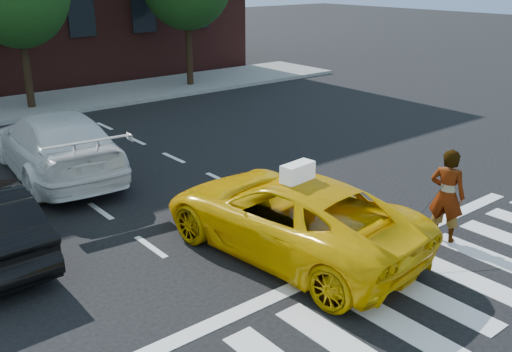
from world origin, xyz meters
The scene contains 9 objects.
ground centered at (0.00, 0.00, 0.00)m, with size 120.00×120.00×0.00m, color black.
crosswalk centered at (0.00, 0.00, 0.01)m, with size 13.00×2.40×0.01m, color silver.
stop_line centered at (0.00, 1.60, 0.01)m, with size 12.00×0.30×0.01m, color silver.
sidewalk_far centered at (0.00, 17.50, 0.07)m, with size 30.00×4.00×0.15m, color slate.
taxi centered at (0.35, 2.66, 0.72)m, with size 2.40×5.21×1.45m, color #EAB204.
white_suv centered at (-1.40, 9.48, 0.82)m, with size 2.30×5.65×1.64m, color white.
woman centered at (2.98, 1.10, 0.92)m, with size 0.67×0.44×1.84m, color #999999.
dog centered at (1.21, 1.00, 0.20)m, with size 0.61×0.32×0.35m.
taxi_sign centered at (0.35, 2.46, 1.61)m, with size 0.65×0.28×0.32m, color white.
Camera 1 is at (-6.19, -4.38, 4.97)m, focal length 40.00 mm.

